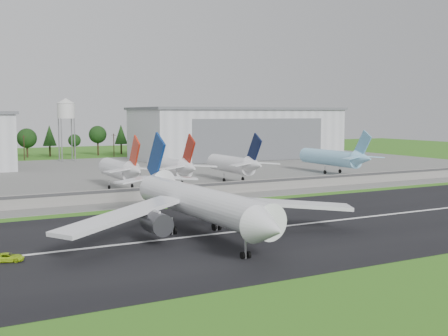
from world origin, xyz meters
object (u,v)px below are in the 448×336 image
main_airliner (202,210)px  parked_jet_navy (236,164)px  ground_vehicle (8,257)px  parked_jet_red_b (173,167)px  parked_jet_red_a (122,170)px  parked_jet_skyblue (335,158)px

main_airliner → parked_jet_navy: 80.24m
ground_vehicle → parked_jet_red_b: (55.94, 69.39, 5.35)m
parked_jet_red_b → parked_jet_red_a: bearing=-180.0°
ground_vehicle → parked_jet_navy: (77.73, 69.37, 5.26)m
parked_jet_skyblue → parked_jet_red_b: bearing=-175.7°
parked_jet_red_a → main_airliner: bearing=-95.3°
main_airliner → parked_jet_navy: bearing=-126.4°
parked_jet_red_b → parked_jet_navy: size_ratio=1.00×
ground_vehicle → parked_jet_navy: size_ratio=0.15×
main_airliner → parked_jet_skyblue: size_ratio=1.59×
ground_vehicle → parked_jet_navy: 104.32m
ground_vehicle → parked_jet_red_a: size_ratio=0.15×
main_airliner → parked_jet_navy: (44.19, 66.97, 1.13)m
parked_jet_navy → ground_vehicle: bearing=-138.3°
parked_jet_skyblue → parked_jet_red_a: bearing=-176.5°
main_airliner → ground_vehicle: bearing=1.1°
parked_jet_navy → parked_jet_skyblue: 44.99m
ground_vehicle → parked_jet_navy: bearing=-30.4°
main_airliner → parked_jet_skyblue: (88.89, 72.00, 1.26)m
main_airliner → parked_jet_red_b: main_airliner is taller
ground_vehicle → parked_jet_skyblue: parked_jet_skyblue is taller
ground_vehicle → parked_jet_red_b: bearing=-21.0°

